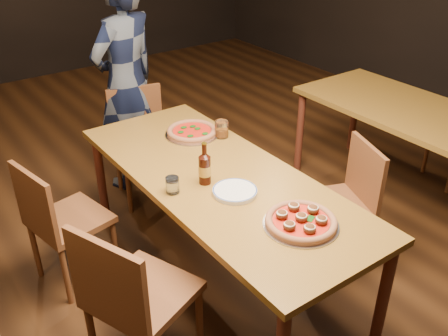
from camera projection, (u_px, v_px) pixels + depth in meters
ground at (219, 277)px, 3.16m from camera, size 9.00×9.00×0.00m
table_main at (219, 186)px, 2.83m from camera, size 0.80×2.00×0.75m
table_right at (430, 125)px, 3.55m from camera, size 0.80×2.00×0.75m
chair_main_nw at (143, 292)px, 2.38m from camera, size 0.57×0.57×0.94m
chair_main_sw at (70, 218)px, 2.97m from camera, size 0.48×0.48×0.87m
chair_main_e at (334, 204)px, 3.12m from camera, size 0.52×0.52×0.86m
chair_end at (144, 146)px, 3.78m from camera, size 0.50×0.50×0.89m
pizza_meatball at (301, 221)px, 2.37m from camera, size 0.36×0.36×0.07m
pizza_margherita at (192, 132)px, 3.24m from camera, size 0.35×0.35×0.05m
plate_stack at (235, 191)px, 2.62m from camera, size 0.24×0.24×0.02m
beer_bottle at (205, 169)px, 2.68m from camera, size 0.07×0.07×0.24m
water_glass at (172, 185)px, 2.62m from camera, size 0.07×0.07×0.09m
amber_glass at (222, 129)px, 3.19m from camera, size 0.09×0.09×0.11m
diner at (126, 83)px, 3.80m from camera, size 0.72×0.59×1.71m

